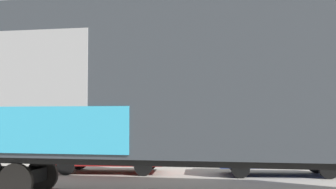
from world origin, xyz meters
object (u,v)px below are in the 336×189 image
object	(u,v)px
flagpole	(158,43)
freight_car	(190,83)
parked_car_blue	(278,151)
parked_car_red	(108,149)

from	to	relation	value
flagpole	freight_car	bearing A→B (deg)	-74.43
freight_car	flagpole	size ratio (longest dim) A/B	1.61
flagpole	parked_car_blue	world-z (taller)	flagpole
flagpole	parked_car_blue	size ratio (longest dim) A/B	2.10
flagpole	parked_car_blue	xyz separation A→B (m)	(5.80, -6.52, -5.17)
flagpole	parked_car_blue	bearing A→B (deg)	-48.38
parked_car_blue	flagpole	bearing A→B (deg)	131.62
parked_car_red	parked_car_blue	size ratio (longest dim) A/B	0.95
freight_car	parked_car_blue	distance (m)	6.44
freight_car	flagpole	bearing A→B (deg)	105.57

